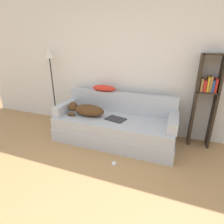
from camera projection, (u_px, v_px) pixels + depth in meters
wall_back at (124, 62)px, 3.30m from camera, size 7.05×0.06×2.70m
couch at (114, 130)px, 3.16m from camera, size 2.12×0.85×0.45m
couch_backrest at (120, 102)px, 3.33m from camera, size 2.08×0.15×0.38m
couch_arm_left at (66, 107)px, 3.37m from camera, size 0.15×0.66×0.17m
couch_arm_right at (173, 122)px, 2.72m from camera, size 0.15×0.66×0.17m
dog at (86, 110)px, 3.17m from camera, size 0.71×0.29×0.24m
laptop at (116, 119)px, 3.02m from camera, size 0.37×0.30×0.02m
throw_pillow at (104, 88)px, 3.35m from camera, size 0.47×0.18×0.12m
bookshelf at (206, 96)px, 2.83m from camera, size 0.34×0.26×1.54m
floor_lamp at (50, 63)px, 3.60m from camera, size 0.24×0.24×1.61m
power_adapter at (114, 163)px, 2.58m from camera, size 0.06×0.06×0.03m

